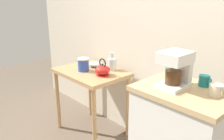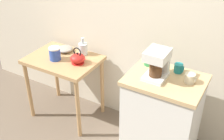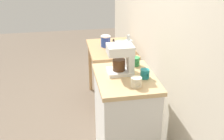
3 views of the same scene
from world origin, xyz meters
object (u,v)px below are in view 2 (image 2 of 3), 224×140
at_px(glass_carafe_vase, 83,49).
at_px(canister_enamel, 55,54).
at_px(teakettle, 78,58).
at_px(bowl_stoneware, 65,49).
at_px(coffee_maker, 158,62).
at_px(mug_dark_teal, 179,68).
at_px(mug_tall_green, 149,61).
at_px(mug_small_cream, 190,78).

xyz_separation_m(glass_carafe_vase, canister_enamel, (-0.19, -0.25, 0.00)).
bearing_deg(teakettle, bowl_stoneware, 153.00).
height_order(bowl_stoneware, canister_enamel, canister_enamel).
relative_size(bowl_stoneware, teakettle, 0.92).
distance_m(coffee_maker, mug_dark_teal, 0.24).
bearing_deg(mug_tall_green, coffee_maker, -47.46).
bearing_deg(mug_tall_green, mug_small_cream, -13.37).
xyz_separation_m(teakettle, mug_tall_green, (0.76, 0.06, 0.15)).
bearing_deg(coffee_maker, mug_tall_green, 132.54).
bearing_deg(glass_carafe_vase, mug_dark_teal, -6.22).
bearing_deg(mug_dark_teal, glass_carafe_vase, 173.78).
height_order(bowl_stoneware, mug_tall_green, mug_tall_green).
xyz_separation_m(mug_dark_teal, mug_tall_green, (-0.28, -0.01, -0.00)).
height_order(canister_enamel, coffee_maker, coffee_maker).
bearing_deg(glass_carafe_vase, mug_tall_green, -9.06).
bearing_deg(mug_tall_green, bowl_stoneware, 175.37).
xyz_separation_m(canister_enamel, mug_dark_teal, (1.29, 0.13, 0.13)).
distance_m(glass_carafe_vase, mug_dark_teal, 1.12).
bearing_deg(canister_enamel, mug_dark_teal, 5.73).
relative_size(glass_carafe_vase, canister_enamel, 1.38).
distance_m(bowl_stoneware, mug_tall_green, 1.06).
bearing_deg(teakettle, coffee_maker, -5.84).
bearing_deg(coffee_maker, canister_enamel, 178.30).
xyz_separation_m(bowl_stoneware, teakettle, (0.29, -0.15, 0.03)).
relative_size(canister_enamel, mug_small_cream, 1.50).
bearing_deg(mug_small_cream, mug_tall_green, 166.63).
xyz_separation_m(mug_small_cream, mug_tall_green, (-0.41, 0.10, 0.00)).
bearing_deg(coffee_maker, mug_dark_teal, 49.79).
distance_m(bowl_stoneware, teakettle, 0.32).
bearing_deg(glass_carafe_vase, mug_small_cream, -10.51).
relative_size(teakettle, canister_enamel, 1.35).
bearing_deg(mug_small_cream, teakettle, 178.17).
bearing_deg(glass_carafe_vase, teakettle, -70.83).
xyz_separation_m(glass_carafe_vase, mug_small_cream, (1.24, -0.23, 0.14)).
bearing_deg(mug_small_cream, coffee_maker, -168.70).
relative_size(canister_enamel, mug_tall_green, 1.57).
bearing_deg(bowl_stoneware, canister_enamel, -81.85).
distance_m(glass_carafe_vase, mug_small_cream, 1.27).
relative_size(mug_dark_teal, mug_small_cream, 0.88).
distance_m(mug_dark_teal, mug_small_cream, 0.17).
xyz_separation_m(bowl_stoneware, glass_carafe_vase, (0.22, 0.05, 0.04)).
distance_m(canister_enamel, mug_small_cream, 1.43).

